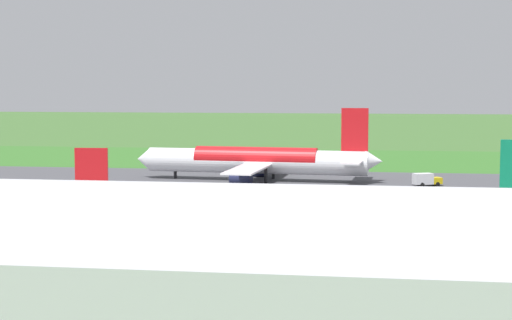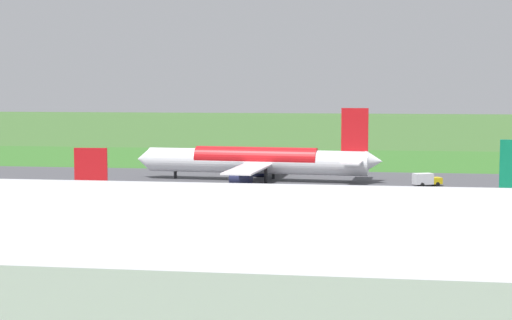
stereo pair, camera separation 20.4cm
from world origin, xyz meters
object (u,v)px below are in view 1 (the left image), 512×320
at_px(service_truck_baggage, 426,179).
at_px(traffic_cone_orange, 295,160).
at_px(airliner_main, 258,161).
at_px(no_stopping_sign, 306,156).
at_px(airliner_parked_mid, 214,217).

relative_size(service_truck_baggage, traffic_cone_orange, 11.31).
xyz_separation_m(airliner_main, traffic_cone_orange, (-3.71, -45.62, -4.08)).
bearing_deg(airliner_main, service_truck_baggage, 173.44).
bearing_deg(service_truck_baggage, traffic_cone_orange, -57.56).
xyz_separation_m(service_truck_baggage, no_stopping_sign, (28.57, -46.84, 0.26)).
distance_m(service_truck_baggage, traffic_cone_orange, 58.88).
distance_m(airliner_parked_mid, traffic_cone_orange, 113.64).
xyz_separation_m(no_stopping_sign, traffic_cone_orange, (3.00, -2.84, -1.39)).
bearing_deg(no_stopping_sign, airliner_main, 81.07).
relative_size(airliner_parked_mid, no_stopping_sign, 15.08).
bearing_deg(airliner_main, airliner_parked_mid, 93.40).
relative_size(airliner_main, airliner_parked_mid, 1.27).
bearing_deg(airliner_parked_mid, no_stopping_sign, -91.39).
height_order(airliner_parked_mid, service_truck_baggage, airliner_parked_mid).
distance_m(airliner_main, no_stopping_sign, 43.39).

